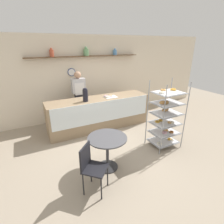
{
  "coord_description": "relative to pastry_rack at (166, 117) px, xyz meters",
  "views": [
    {
      "loc": [
        -1.88,
        -3.23,
        2.43
      ],
      "look_at": [
        0.0,
        0.46,
        0.8
      ],
      "focal_mm": 28.0,
      "sensor_mm": 36.0,
      "label": 1
    }
  ],
  "objects": [
    {
      "name": "back_wall",
      "position": [
        -1.03,
        2.75,
        0.59
      ],
      "size": [
        10.0,
        0.3,
        2.7
      ],
      "color": "beige",
      "rests_on": "ground_plane"
    },
    {
      "name": "display_counter",
      "position": [
        -1.03,
        1.68,
        -0.3
      ],
      "size": [
        3.03,
        0.72,
        0.94
      ],
      "color": "#937A5B",
      "rests_on": "ground_plane"
    },
    {
      "name": "person_worker",
      "position": [
        -1.45,
        2.27,
        0.14
      ],
      "size": [
        0.4,
        0.23,
        1.67
      ],
      "color": "#282833",
      "rests_on": "ground_plane"
    },
    {
      "name": "coffee_carafe",
      "position": [
        -1.47,
        1.56,
        0.35
      ],
      "size": [
        0.14,
        0.14,
        0.38
      ],
      "color": "black",
      "rests_on": "display_counter"
    },
    {
      "name": "cafe_chair",
      "position": [
        -2.14,
        -0.54,
        -0.24
      ],
      "size": [
        0.54,
        0.54,
        0.87
      ],
      "rotation": [
        0.0,
        0.0,
        7.09
      ],
      "color": "black",
      "rests_on": "ground_plane"
    },
    {
      "name": "ground_plane",
      "position": [
        -1.03,
        0.37,
        -0.77
      ],
      "size": [
        14.0,
        14.0,
        0.0
      ],
      "primitive_type": "plane",
      "color": "gray"
    },
    {
      "name": "pastry_rack",
      "position": [
        0.0,
        0.0,
        0.0
      ],
      "size": [
        0.71,
        0.58,
        1.65
      ],
      "color": "gray",
      "rests_on": "ground_plane"
    },
    {
      "name": "cafe_table",
      "position": [
        -1.63,
        -0.14,
        -0.23
      ],
      "size": [
        0.79,
        0.79,
        0.71
      ],
      "color": "#262628",
      "rests_on": "ground_plane"
    },
    {
      "name": "donut_tray_counter",
      "position": [
        -0.71,
        1.63,
        0.19
      ],
      "size": [
        0.37,
        0.29,
        0.05
      ],
      "color": "white",
      "rests_on": "display_counter"
    }
  ]
}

